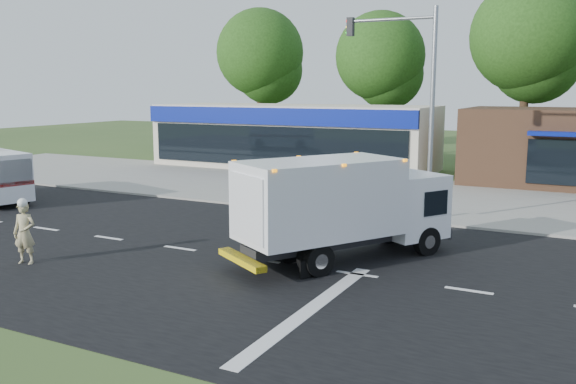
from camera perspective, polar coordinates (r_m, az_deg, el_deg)
name	(u,v)px	position (r m, az deg, el deg)	size (l,w,h in m)	color
ground	(262,261)	(18.17, -2.46, -6.45)	(120.00, 120.00, 0.00)	#385123
road_asphalt	(262,261)	(18.17, -2.46, -6.43)	(60.00, 14.00, 0.02)	black
sidewalk	(360,210)	(25.40, 6.71, -1.71)	(60.00, 2.40, 0.12)	gray
parking_apron	(401,191)	(30.83, 10.49, 0.11)	(60.00, 9.00, 0.02)	gray
lane_markings	(281,279)	(16.41, -0.67, -8.15)	(55.20, 7.00, 0.01)	silver
ems_box_truck	(341,202)	(17.83, 5.01, -0.96)	(5.43, 6.99, 3.06)	black
emergency_worker	(24,232)	(19.20, -23.44, -3.45)	(0.77, 0.62, 1.94)	tan
retail_strip_mall	(293,136)	(39.40, 0.46, 5.25)	(18.00, 6.20, 4.00)	beige
brown_storefront	(564,147)	(35.31, 24.43, 3.86)	(10.00, 6.70, 4.00)	#382316
traffic_signal_pole	(416,92)	(23.62, 11.85, 9.18)	(3.51, 0.25, 8.00)	gray
background_trees	(452,54)	(44.42, 15.13, 12.36)	(36.77, 7.39, 12.10)	#332114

